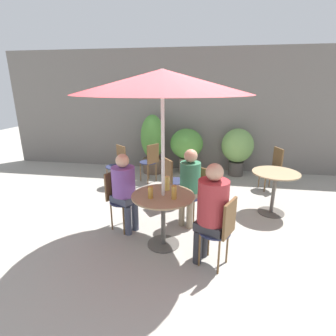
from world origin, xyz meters
The scene contains 21 objects.
ground_plane centered at (0.00, 0.00, 0.00)m, with size 20.00×20.00×0.00m, color #9E998E.
storefront_wall centered at (0.00, 3.75, 1.50)m, with size 10.00×0.06×3.00m.
cafe_table_near centered at (-0.15, 0.15, 0.58)m, with size 0.84×0.84×0.74m.
cafe_table_far centered at (1.54, 1.40, 0.56)m, with size 0.77×0.77×0.74m.
bistro_chair_0 centered at (0.61, -0.21, 0.55)m, with size 0.43×0.42×0.90m.
bistro_chair_1 centered at (0.21, 0.91, 0.55)m, with size 0.42×0.43×0.90m.
bistro_chair_2 centered at (-0.91, 0.51, 0.55)m, with size 0.43×0.42×0.90m.
bistro_chair_3 centered at (-1.51, 2.21, 0.55)m, with size 0.44×0.44×0.90m.
bistro_chair_4 centered at (-0.22, 1.41, 0.55)m, with size 0.44×0.44×0.90m.
bistro_chair_5 centered at (-0.87, 2.55, 0.55)m, with size 0.44×0.44×0.90m.
bistro_chair_6 centered at (1.76, 2.55, 0.55)m, with size 0.42×0.41×0.90m.
seated_person_0 centered at (0.48, -0.14, 0.76)m, with size 0.44×0.42×1.30m.
seated_person_1 centered at (0.15, 0.78, 0.74)m, with size 0.37×0.38×1.22m.
seated_person_2 centered at (-0.78, 0.45, 0.72)m, with size 0.42×0.40×1.20m.
beer_glass_0 centered at (-0.13, 0.34, 0.84)m, with size 0.07×0.07×0.19m.
beer_glass_1 centered at (-0.29, 0.03, 0.82)m, with size 0.07×0.07×0.15m.
beer_glass_2 centered at (0.01, 0.06, 0.83)m, with size 0.07×0.07×0.17m.
potted_plant_0 centered at (-0.98, 3.29, 0.76)m, with size 0.59×0.59×1.46m.
potted_plant_1 centered at (-0.14, 3.30, 0.71)m, with size 0.80×0.80×1.14m.
potted_plant_2 centered at (1.09, 3.39, 0.70)m, with size 0.76×0.76×1.16m.
umbrella centered at (-0.15, 0.15, 2.16)m, with size 2.10×2.10×2.30m.
Camera 1 is at (0.42, -2.97, 2.12)m, focal length 28.00 mm.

